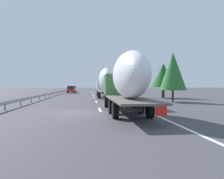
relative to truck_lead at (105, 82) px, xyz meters
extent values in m
plane|color=#424247|center=(20.77, 3.60, -2.68)|extent=(260.00, 260.00, 0.00)
cube|color=white|center=(-17.23, 1.80, -2.67)|extent=(3.20, 0.20, 0.01)
cube|color=white|center=(-8.67, 1.80, -2.67)|extent=(3.20, 0.20, 0.01)
cube|color=white|center=(0.62, 1.80, -2.67)|extent=(3.20, 0.20, 0.01)
cube|color=white|center=(7.77, 1.80, -2.67)|extent=(3.20, 0.20, 0.01)
cube|color=white|center=(17.28, 1.80, -2.67)|extent=(3.20, 0.20, 0.01)
cube|color=white|center=(27.26, 1.80, -2.67)|extent=(3.20, 0.20, 0.01)
cube|color=white|center=(40.00, 1.80, -2.67)|extent=(3.20, 0.20, 0.01)
cube|color=white|center=(25.77, -1.90, -2.67)|extent=(110.00, 0.20, 0.01)
cube|color=silver|center=(5.24, 0.00, -0.53)|extent=(2.40, 2.50, 1.90)
cube|color=black|center=(6.34, 0.00, -0.03)|extent=(0.08, 2.12, 0.80)
cube|color=#262628|center=(2.06, 0.00, -2.01)|extent=(11.69, 0.70, 0.24)
cube|color=#59544C|center=(-1.12, 0.00, -1.54)|extent=(10.31, 2.50, 0.12)
ellipsoid|color=white|center=(-1.11, 0.00, 0.34)|extent=(7.06, 2.20, 3.64)
cube|color=red|center=(-6.24, -0.69, -1.78)|extent=(0.04, 0.56, 0.56)
cylinder|color=black|center=(5.24, 1.10, -2.16)|extent=(1.04, 0.30, 1.04)
cylinder|color=black|center=(5.24, -1.10, -2.16)|extent=(1.04, 0.30, 1.04)
cylinder|color=black|center=(0.08, 1.10, -2.16)|extent=(1.04, 0.35, 1.04)
cylinder|color=black|center=(0.08, -1.10, -2.16)|extent=(1.04, 0.35, 1.04)
cylinder|color=black|center=(-2.32, 1.10, -2.16)|extent=(1.04, 0.35, 1.04)
cylinder|color=black|center=(-2.32, -1.10, -2.16)|extent=(1.04, 0.35, 1.04)
cube|color=#387038|center=(-15.43, 0.00, -0.53)|extent=(2.40, 2.50, 1.90)
cube|color=black|center=(-14.33, 0.00, -0.03)|extent=(0.08, 2.12, 0.80)
cube|color=#262628|center=(-18.31, 0.00, -2.01)|extent=(10.59, 0.70, 0.24)
cube|color=#59544C|center=(-21.19, 0.00, -1.54)|extent=(9.11, 2.50, 0.12)
ellipsoid|color=white|center=(-21.54, 0.00, 0.08)|extent=(6.61, 2.20, 3.11)
cube|color=red|center=(-25.71, -0.69, -1.78)|extent=(0.04, 0.56, 0.56)
cylinder|color=black|center=(-15.43, 1.10, -2.16)|extent=(1.04, 0.30, 1.04)
cylinder|color=black|center=(-15.43, -1.10, -2.16)|extent=(1.04, 0.30, 1.04)
cylinder|color=black|center=(-19.99, 1.10, -2.16)|extent=(1.04, 0.35, 1.04)
cylinder|color=black|center=(-19.99, -1.10, -2.16)|extent=(1.04, 0.35, 1.04)
cylinder|color=black|center=(-22.39, 1.10, -2.16)|extent=(1.04, 0.35, 1.04)
cylinder|color=black|center=(-22.39, -1.10, -2.16)|extent=(1.04, 0.35, 1.04)
cube|color=red|center=(22.44, 7.41, -1.94)|extent=(4.27, 1.89, 0.84)
cube|color=black|center=(22.12, 7.41, -1.13)|extent=(2.35, 1.66, 0.76)
cylinder|color=black|center=(23.76, 8.25, -2.36)|extent=(0.64, 0.22, 0.64)
cylinder|color=black|center=(23.76, 6.56, -2.36)|extent=(0.64, 0.22, 0.64)
cylinder|color=black|center=(21.11, 8.25, -2.36)|extent=(0.64, 0.22, 0.64)
cylinder|color=black|center=(21.11, 6.56, -2.36)|extent=(0.64, 0.22, 0.64)
cube|color=white|center=(31.97, 7.49, -1.94)|extent=(4.27, 1.83, 0.84)
cube|color=black|center=(31.65, 7.49, -1.14)|extent=(2.35, 1.61, 0.75)
cylinder|color=black|center=(33.29, 8.31, -2.36)|extent=(0.64, 0.22, 0.64)
cylinder|color=black|center=(33.29, 6.68, -2.36)|extent=(0.64, 0.22, 0.64)
cylinder|color=black|center=(30.65, 8.31, -2.36)|extent=(0.64, 0.22, 0.64)
cylinder|color=black|center=(30.65, 6.68, -2.36)|extent=(0.64, 0.22, 0.64)
cylinder|color=gray|center=(25.45, -3.10, -1.32)|extent=(0.10, 0.10, 2.72)
cube|color=#2D569E|center=(25.45, -3.10, 0.39)|extent=(0.06, 0.90, 0.70)
cylinder|color=#472D19|center=(47.49, -9.13, -2.02)|extent=(0.29, 0.29, 1.31)
cone|color=#194C1E|center=(47.49, -9.13, 0.62)|extent=(3.95, 3.95, 3.98)
cylinder|color=#472D19|center=(65.57, -7.89, -2.07)|extent=(0.29, 0.29, 1.21)
cone|color=#194C1E|center=(65.57, -7.89, 0.50)|extent=(3.42, 3.42, 3.94)
cylinder|color=#472D19|center=(-1.01, -9.62, -1.74)|extent=(0.37, 0.37, 1.87)
cone|color=#286B2D|center=(-1.01, -9.62, 1.16)|extent=(3.29, 3.29, 3.92)
cylinder|color=#472D19|center=(-9.88, -7.66, -1.94)|extent=(0.25, 0.25, 1.48)
cone|color=#286B2D|center=(-9.88, -7.66, 1.16)|extent=(3.31, 3.31, 4.71)
cylinder|color=#472D19|center=(-1.85, -9.18, -1.78)|extent=(0.28, 0.28, 1.78)
cone|color=#1E5B23|center=(-1.85, -9.18, 0.94)|extent=(3.85, 3.85, 3.65)
cylinder|color=#472D19|center=(24.55, -7.28, -1.93)|extent=(0.35, 0.35, 1.48)
cone|color=#1E5B23|center=(24.55, -7.28, 1.69)|extent=(2.92, 2.92, 5.75)
cube|color=#9EA0A5|center=(23.77, 9.60, -2.08)|extent=(94.00, 0.06, 0.32)
cube|color=slate|center=(-17.10, 9.60, -2.38)|extent=(0.10, 0.10, 0.60)
cube|color=slate|center=(-13.01, 9.60, -2.38)|extent=(0.10, 0.10, 0.60)
cube|color=slate|center=(-8.92, 9.60, -2.38)|extent=(0.10, 0.10, 0.60)
cube|color=slate|center=(-4.84, 9.60, -2.38)|extent=(0.10, 0.10, 0.60)
cube|color=slate|center=(-0.75, 9.60, -2.38)|extent=(0.10, 0.10, 0.60)
cube|color=slate|center=(3.34, 9.60, -2.38)|extent=(0.10, 0.10, 0.60)
cube|color=slate|center=(7.42, 9.60, -2.38)|extent=(0.10, 0.10, 0.60)
cube|color=slate|center=(11.51, 9.60, -2.38)|extent=(0.10, 0.10, 0.60)
cube|color=slate|center=(15.60, 9.60, -2.38)|extent=(0.10, 0.10, 0.60)
cube|color=slate|center=(19.68, 9.60, -2.38)|extent=(0.10, 0.10, 0.60)
cube|color=slate|center=(23.77, 9.60, -2.38)|extent=(0.10, 0.10, 0.60)
cube|color=slate|center=(27.86, 9.60, -2.38)|extent=(0.10, 0.10, 0.60)
cube|color=slate|center=(31.94, 9.60, -2.38)|extent=(0.10, 0.10, 0.60)
cube|color=slate|center=(36.03, 9.60, -2.38)|extent=(0.10, 0.10, 0.60)
cube|color=slate|center=(40.12, 9.60, -2.38)|extent=(0.10, 0.10, 0.60)
cube|color=slate|center=(44.21, 9.60, -2.38)|extent=(0.10, 0.10, 0.60)
cube|color=slate|center=(48.29, 9.60, -2.38)|extent=(0.10, 0.10, 0.60)
cube|color=slate|center=(52.38, 9.60, -2.38)|extent=(0.10, 0.10, 0.60)
cube|color=slate|center=(56.47, 9.60, -2.38)|extent=(0.10, 0.10, 0.60)
cube|color=slate|center=(60.55, 9.60, -2.38)|extent=(0.10, 0.10, 0.60)
cube|color=slate|center=(64.64, 9.60, -2.38)|extent=(0.10, 0.10, 0.60)
cube|color=slate|center=(68.73, 9.60, -2.38)|extent=(0.10, 0.10, 0.60)
camera|label=1|loc=(-35.61, 2.74, -0.60)|focal=34.52mm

